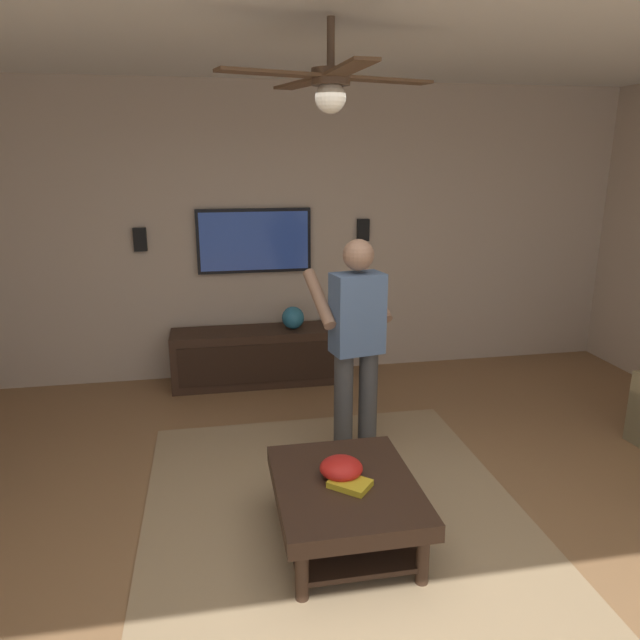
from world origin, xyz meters
The scene contains 15 objects.
ground_plane centered at (0.00, 0.00, 0.00)m, with size 8.45×8.45×0.00m, color olive.
wall_back_tv centered at (3.10, 0.00, 1.44)m, with size 0.10×7.24×2.88m, color #BCA893.
area_rug centered at (0.34, 0.03, 0.01)m, with size 2.94×2.38×0.01m, color #9E8460.
coffee_table centered at (0.14, 0.03, 0.30)m, with size 1.00×0.80×0.40m.
media_console centered at (2.77, 0.30, 0.28)m, with size 0.45×1.70×0.55m.
tv centered at (3.01, 0.30, 1.39)m, with size 0.05×1.11×0.63m.
person_standing centered at (1.17, -0.28, 0.93)m, with size 0.60×0.61×1.64m.
bowl centered at (0.20, 0.04, 0.46)m, with size 0.25×0.25×0.11m, color red.
remote_white centered at (0.06, -0.05, 0.41)m, with size 0.15×0.04×0.02m, color white.
remote_black centered at (0.16, 0.05, 0.41)m, with size 0.15×0.04×0.02m, color black.
book centered at (0.08, 0.02, 0.42)m, with size 0.22×0.16×0.04m, color gold.
vase_round centered at (2.75, -0.04, 0.66)m, with size 0.22×0.22×0.22m, color teal.
wall_speaker_left centered at (3.02, -0.80, 1.47)m, with size 0.06×0.12×0.22m, color black.
wall_speaker_right centered at (3.02, 1.38, 1.43)m, with size 0.06×0.12×0.22m, color black.
ceiling_fan centered at (0.39, 0.08, 2.55)m, with size 1.19×1.19×0.46m.
Camera 1 is at (-2.76, 0.72, 2.19)m, focal length 32.98 mm.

